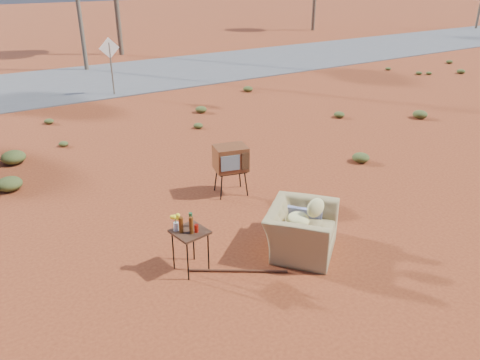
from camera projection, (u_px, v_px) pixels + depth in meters
ground at (255, 244)px, 8.41m from camera, size 140.00×140.00×0.00m
highway at (57, 85)px, 19.91m from camera, size 140.00×7.00×0.04m
armchair at (302, 222)px, 8.12m from camera, size 1.59×1.67×1.11m
tv_unit at (231, 159)px, 10.00m from camera, size 0.79×0.69×1.10m
side_table at (187, 229)px, 7.41m from camera, size 0.58×0.58×1.03m
rusty_bar at (238, 271)px, 7.64m from camera, size 1.37×0.94×0.04m
road_sign at (110, 56)px, 17.73m from camera, size 0.78×0.06×2.19m
scrub_patch at (125, 167)px, 11.33m from camera, size 17.49×8.07×0.33m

